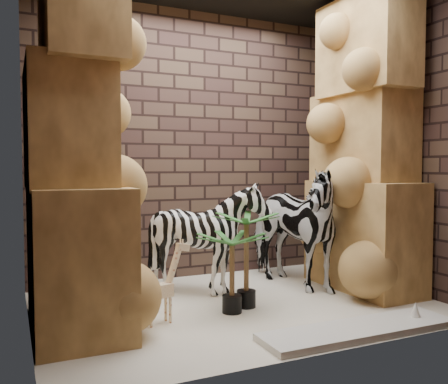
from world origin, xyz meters
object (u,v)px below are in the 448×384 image
surfboard (359,330)px  palm_front (246,259)px  zebra_right (288,217)px  zebra_left (208,244)px  palm_back (232,272)px  giraffe_toy (158,282)px

surfboard → palm_front: bearing=117.2°
zebra_right → zebra_left: 0.91m
zebra_left → surfboard: bearing=-73.8°
palm_back → giraffe_toy: bearing=-177.7°
zebra_right → palm_front: zebra_right is taller
surfboard → zebra_left: bearing=113.3°
palm_front → surfboard: palm_front is taller
zebra_right → surfboard: (-0.25, -1.41, -0.71)m
zebra_left → surfboard: 1.68m
palm_front → surfboard: bearing=-63.2°
zebra_right → palm_front: (-0.73, -0.47, -0.30)m
zebra_right → surfboard: bearing=-109.2°
palm_front → surfboard: (0.48, -0.94, -0.40)m
palm_back → palm_front: bearing=26.7°
giraffe_toy → palm_front: (0.84, 0.12, 0.09)m
palm_front → zebra_right: bearing=32.9°
zebra_right → palm_front: size_ratio=1.71×
giraffe_toy → palm_front: 0.86m
zebra_right → surfboard: 1.60m
palm_back → zebra_left: bearing=86.7°
giraffe_toy → surfboard: 1.59m
zebra_right → palm_back: 1.14m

